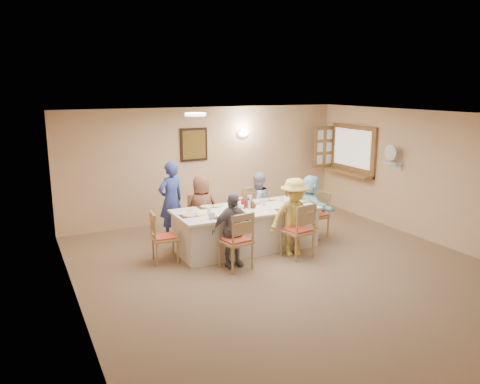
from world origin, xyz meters
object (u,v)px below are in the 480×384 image
chair_right_end (316,215)px  diner_front_left (232,230)px  dining_table (246,228)px  chair_front_right (298,230)px  diner_back_right (257,203)px  desk_fan (392,156)px  chair_back_left (200,218)px  diner_right_end (310,207)px  caregiver (171,200)px  chair_back_right (254,211)px  diner_back_left (202,209)px  chair_left_end (165,237)px  condiment_ketchup (243,203)px  diner_front_right (294,217)px  chair_front_left (236,240)px  serving_hatch (353,150)px

chair_right_end → diner_front_left: size_ratio=0.72×
dining_table → chair_right_end: chair_right_end is taller
diner_front_left → chair_front_right: bearing=-6.2°
diner_back_right → desk_fan: bearing=150.0°
chair_back_left → desk_fan: bearing=-6.3°
diner_right_end → caregiver: 2.73m
chair_back_right → diner_back_right: diner_back_right is taller
dining_table → diner_back_left: size_ratio=2.00×
desk_fan → chair_back_left: (-3.84, 1.02, -1.11)m
chair_back_right → chair_left_end: bearing=-155.7°
chair_front_right → condiment_ketchup: chair_front_right is taller
chair_left_end → condiment_ketchup: bearing=-83.2°
diner_back_left → caregiver: caregiver is taller
diner_front_right → condiment_ketchup: bearing=141.4°
dining_table → chair_front_left: 1.01m
chair_front_right → diner_front_right: bearing=-98.1°
serving_hatch → diner_back_left: 4.06m
diner_back_left → diner_front_left: size_ratio=1.05×
desk_fan → chair_back_left: 4.12m
serving_hatch → diner_front_right: serving_hatch is taller
diner_front_left → serving_hatch: bearing=24.1°
chair_left_end → diner_back_left: 1.19m
chair_back_right → dining_table: bearing=-123.0°
chair_back_right → caregiver: 1.72m
serving_hatch → diner_right_end: size_ratio=1.19×
chair_front_left → chair_left_end: bearing=-48.6°
chair_front_right → diner_back_left: bearing=-59.1°
chair_back_right → diner_back_left: (-1.20, -0.12, 0.20)m
serving_hatch → chair_back_right: 2.96m
desk_fan → chair_front_right: bearing=-167.7°
chair_right_end → caregiver: caregiver is taller
desk_fan → chair_front_left: size_ratio=0.31×
chair_left_end → diner_back_left: diner_back_left is taller
chair_back_right → chair_front_left: 2.00m
chair_back_right → chair_right_end: (0.95, -0.80, -0.01)m
serving_hatch → chair_front_left: serving_hatch is taller
diner_front_left → chair_back_right: bearing=50.5°
chair_back_right → diner_back_right: bearing=-86.1°
dining_table → caregiver: bearing=132.4°
desk_fan → diner_back_right: (-2.64, 0.90, -0.91)m
diner_back_left → diner_front_left: (0.00, -1.36, -0.03)m
dining_table → diner_front_right: 0.96m
chair_back_right → diner_front_left: diner_front_left is taller
chair_right_end → diner_front_right: diner_front_right is taller
chair_left_end → chair_right_end: bearing=-84.4°
chair_front_right → diner_front_left: bearing=-13.9°
chair_back_left → diner_back_right: 1.22m
chair_right_end → condiment_ketchup: (-1.60, 0.03, 0.42)m
diner_front_right → chair_left_end: bearing=171.5°
desk_fan → condiment_ketchup: bearing=175.6°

